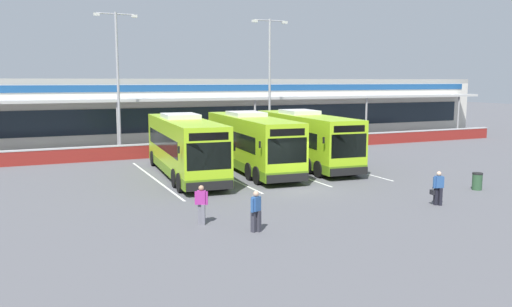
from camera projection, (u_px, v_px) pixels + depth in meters
name	position (u px, v px, depth m)	size (l,w,h in m)	color
ground_plane	(294.00, 189.00, 28.28)	(200.00, 200.00, 0.00)	#56565B
terminal_building	(168.00, 109.00, 52.21)	(70.00, 13.00, 6.00)	beige
red_barrier_wall	(208.00, 148.00, 41.33)	(60.00, 0.40, 1.10)	maroon
coach_bus_leftmost	(184.00, 147.00, 31.78)	(3.63, 12.30, 3.78)	#9ED11E
coach_bus_left_centre	(251.00, 143.00, 33.89)	(3.63, 12.30, 3.78)	#9ED11E
coach_bus_centre	(305.00, 140.00, 35.95)	(3.63, 12.30, 3.78)	#9ED11E
bay_stripe_far_west	(154.00, 179.00, 31.18)	(0.14, 13.00, 0.01)	silver
bay_stripe_west	(220.00, 173.00, 32.87)	(0.14, 13.00, 0.01)	silver
bay_stripe_mid_west	(279.00, 169.00, 34.56)	(0.14, 13.00, 0.01)	silver
bay_stripe_centre	(333.00, 165.00, 36.25)	(0.14, 13.00, 0.01)	silver
pedestrian_with_handbag	(438.00, 187.00, 24.41)	(0.64, 0.40, 1.62)	black
pedestrian_in_dark_coat	(201.00, 203.00, 21.14)	(0.52, 0.40, 1.62)	slate
pedestrian_child	(256.00, 210.00, 20.06)	(0.52, 0.35, 1.62)	#33333D
lamp_post_west	(118.00, 75.00, 40.09)	(3.24, 0.28, 11.00)	#9E9EA3
lamp_post_centre	(270.00, 75.00, 44.45)	(3.24, 0.28, 11.00)	#9E9EA3
litter_bin	(477.00, 181.00, 27.92)	(0.54, 0.54, 0.93)	#2D5133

